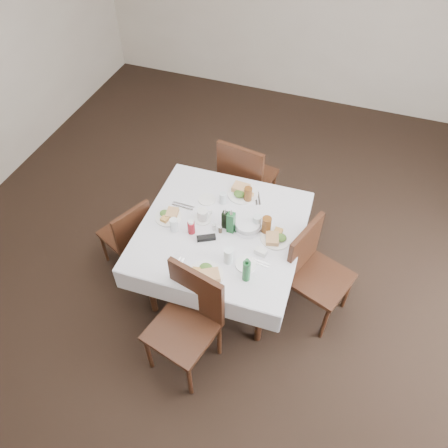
% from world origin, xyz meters
% --- Properties ---
extents(ground_plane, '(7.00, 7.00, 0.00)m').
position_xyz_m(ground_plane, '(0.00, 0.00, 0.00)').
color(ground_plane, black).
extents(room_shell, '(6.04, 7.04, 2.80)m').
position_xyz_m(room_shell, '(0.00, 0.00, 1.71)').
color(room_shell, '#C0B29F').
rests_on(room_shell, ground).
extents(dining_table, '(1.39, 1.39, 0.76)m').
position_xyz_m(dining_table, '(-0.07, 0.00, 0.68)').
color(dining_table, '#32180D').
rests_on(dining_table, ground).
extents(chair_north, '(0.55, 0.55, 1.01)m').
position_xyz_m(chair_north, '(-0.14, 0.90, 0.58)').
color(chair_north, '#32180D').
rests_on(chair_north, ground).
extents(chair_south, '(0.57, 0.57, 1.00)m').
position_xyz_m(chair_south, '(-0.06, -0.76, 0.57)').
color(chair_south, '#32180D').
rests_on(chair_south, ground).
extents(chair_east, '(0.59, 0.59, 0.97)m').
position_xyz_m(chair_east, '(0.74, 0.02, 0.55)').
color(chair_east, '#32180D').
rests_on(chair_east, ground).
extents(chair_west, '(0.52, 0.52, 0.83)m').
position_xyz_m(chair_west, '(-0.94, -0.09, 0.47)').
color(chair_west, '#32180D').
rests_on(chair_west, ground).
extents(meal_north, '(0.28, 0.28, 0.06)m').
position_xyz_m(meal_north, '(-0.03, 0.46, 0.79)').
color(meal_north, white).
rests_on(meal_north, dining_table).
extents(meal_south, '(0.28, 0.28, 0.06)m').
position_xyz_m(meal_south, '(-0.02, -0.49, 0.79)').
color(meal_south, white).
rests_on(meal_south, dining_table).
extents(meal_east, '(0.25, 0.25, 0.06)m').
position_xyz_m(meal_east, '(0.39, 0.04, 0.78)').
color(meal_east, white).
rests_on(meal_east, dining_table).
extents(meal_west, '(0.23, 0.23, 0.05)m').
position_xyz_m(meal_west, '(-0.54, -0.02, 0.78)').
color(meal_west, white).
rests_on(meal_west, dining_table).
extents(side_plate_a, '(0.16, 0.16, 0.01)m').
position_xyz_m(side_plate_a, '(-0.31, 0.28, 0.77)').
color(side_plate_a, white).
rests_on(side_plate_a, dining_table).
extents(side_plate_b, '(0.17, 0.17, 0.01)m').
position_xyz_m(side_plate_b, '(0.24, -0.29, 0.77)').
color(side_plate_b, white).
rests_on(side_plate_b, dining_table).
extents(water_n, '(0.06, 0.06, 0.11)m').
position_xyz_m(water_n, '(-0.16, 0.30, 0.82)').
color(water_n, silver).
rests_on(water_n, dining_table).
extents(water_s, '(0.08, 0.08, 0.14)m').
position_xyz_m(water_s, '(0.10, -0.30, 0.83)').
color(water_s, silver).
rests_on(water_s, dining_table).
extents(water_e, '(0.07, 0.07, 0.13)m').
position_xyz_m(water_e, '(0.21, 0.12, 0.83)').
color(water_e, silver).
rests_on(water_e, dining_table).
extents(water_w, '(0.07, 0.07, 0.12)m').
position_xyz_m(water_w, '(-0.43, -0.14, 0.82)').
color(water_w, silver).
rests_on(water_w, dining_table).
extents(iced_tea_a, '(0.07, 0.07, 0.15)m').
position_xyz_m(iced_tea_a, '(0.04, 0.40, 0.83)').
color(iced_tea_a, brown).
rests_on(iced_tea_a, dining_table).
extents(iced_tea_b, '(0.08, 0.08, 0.16)m').
position_xyz_m(iced_tea_b, '(0.29, 0.09, 0.84)').
color(iced_tea_b, brown).
rests_on(iced_tea_b, dining_table).
extents(bread_basket, '(0.23, 0.23, 0.08)m').
position_xyz_m(bread_basket, '(0.14, 0.07, 0.80)').
color(bread_basket, silver).
rests_on(bread_basket, dining_table).
extents(oil_cruet_dark, '(0.05, 0.05, 0.21)m').
position_xyz_m(oil_cruet_dark, '(-0.05, 0.04, 0.85)').
color(oil_cruet_dark, black).
rests_on(oil_cruet_dark, dining_table).
extents(oil_cruet_green, '(0.06, 0.06, 0.25)m').
position_xyz_m(oil_cruet_green, '(0.01, 0.01, 0.87)').
color(oil_cruet_green, '#195A29').
rests_on(oil_cruet_green, dining_table).
extents(ketchup_bottle, '(0.06, 0.06, 0.13)m').
position_xyz_m(ketchup_bottle, '(-0.29, -0.12, 0.82)').
color(ketchup_bottle, maroon).
rests_on(ketchup_bottle, dining_table).
extents(salt_shaker, '(0.03, 0.03, 0.07)m').
position_xyz_m(salt_shaker, '(-0.12, -0.03, 0.80)').
color(salt_shaker, white).
rests_on(salt_shaker, dining_table).
extents(pepper_shaker, '(0.03, 0.03, 0.07)m').
position_xyz_m(pepper_shaker, '(-0.06, -0.03, 0.80)').
color(pepper_shaker, '#463424').
rests_on(pepper_shaker, dining_table).
extents(coffee_mug, '(0.15, 0.15, 0.11)m').
position_xyz_m(coffee_mug, '(-0.25, 0.05, 0.81)').
color(coffee_mug, white).
rests_on(coffee_mug, dining_table).
extents(sunglasses, '(0.16, 0.12, 0.03)m').
position_xyz_m(sunglasses, '(-0.15, -0.15, 0.78)').
color(sunglasses, black).
rests_on(sunglasses, dining_table).
extents(green_bottle, '(0.06, 0.06, 0.23)m').
position_xyz_m(green_bottle, '(0.28, -0.41, 0.87)').
color(green_bottle, '#195A29').
rests_on(green_bottle, dining_table).
extents(sugar_caddy, '(0.11, 0.07, 0.05)m').
position_xyz_m(sugar_caddy, '(0.32, -0.14, 0.79)').
color(sugar_caddy, white).
rests_on(sugar_caddy, dining_table).
extents(cutlery_n, '(0.10, 0.17, 0.01)m').
position_xyz_m(cutlery_n, '(0.12, 0.45, 0.77)').
color(cutlery_n, silver).
rests_on(cutlery_n, dining_table).
extents(cutlery_s, '(0.05, 0.19, 0.01)m').
position_xyz_m(cutlery_s, '(-0.26, -0.49, 0.77)').
color(cutlery_s, silver).
rests_on(cutlery_s, dining_table).
extents(cutlery_e, '(0.17, 0.06, 0.01)m').
position_xyz_m(cutlery_e, '(0.33, -0.24, 0.77)').
color(cutlery_e, silver).
rests_on(cutlery_e, dining_table).
extents(cutlery_w, '(0.20, 0.05, 0.01)m').
position_xyz_m(cutlery_w, '(-0.47, 0.14, 0.77)').
color(cutlery_w, silver).
rests_on(cutlery_w, dining_table).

